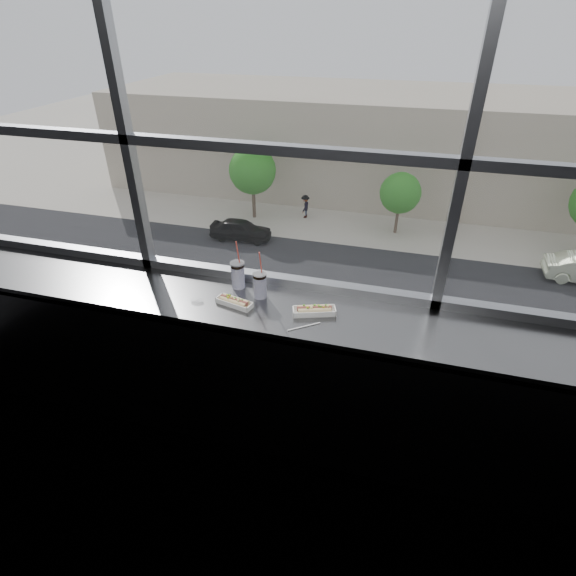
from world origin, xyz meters
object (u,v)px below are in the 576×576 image
(hotdog_tray_right, at_px, (314,310))
(car_near_d, at_px, (518,335))
(wrapper, at_px, (197,300))
(car_far_a, at_px, (241,226))
(soda_cup_left, at_px, (238,274))
(car_near_a, at_px, (148,277))
(hotdog_tray_left, at_px, (234,302))
(pedestrian_c, at_px, (449,219))
(tree_center, at_px, (400,193))
(pedestrian_a, at_px, (305,204))
(soda_cup_right, at_px, (260,284))
(loose_straw, at_px, (304,327))
(tree_left, at_px, (253,171))
(car_near_c, at_px, (367,312))

(hotdog_tray_right, bearing_deg, car_near_d, 50.27)
(wrapper, height_order, car_far_a, wrapper)
(soda_cup_left, distance_m, car_near_a, 22.98)
(hotdog_tray_left, height_order, wrapper, hotdog_tray_left)
(pedestrian_c, bearing_deg, tree_center, -76.97)
(pedestrian_a, bearing_deg, soda_cup_right, 12.58)
(hotdog_tray_left, height_order, pedestrian_a, hotdog_tray_left)
(loose_straw, bearing_deg, wrapper, 137.03)
(soda_cup_right, bearing_deg, hotdog_tray_left, -132.79)
(loose_straw, height_order, car_far_a, loose_straw)
(pedestrian_c, bearing_deg, wrapper, -8.44)
(hotdog_tray_right, bearing_deg, wrapper, 166.64)
(soda_cup_left, bearing_deg, loose_straw, -31.21)
(car_near_d, relative_size, tree_left, 1.04)
(loose_straw, height_order, tree_center, loose_straw)
(wrapper, height_order, car_near_a, wrapper)
(wrapper, height_order, car_near_c, wrapper)
(hotdog_tray_left, distance_m, soda_cup_right, 0.20)
(car_near_c, bearing_deg, tree_left, 39.09)
(hotdog_tray_left, relative_size, tree_center, 0.06)
(hotdog_tray_left, bearing_deg, loose_straw, 0.31)
(car_near_d, bearing_deg, car_near_c, 95.12)
(soda_cup_left, relative_size, loose_straw, 1.71)
(pedestrian_c, bearing_deg, pedestrian_a, -90.83)
(car_near_a, xyz_separation_m, tree_left, (2.00, 12.00, 2.52))
(loose_straw, height_order, tree_left, loose_straw)
(hotdog_tray_right, xyz_separation_m, pedestrian_c, (3.58, 29.11, -11.00))
(soda_cup_right, xyz_separation_m, car_near_a, (-12.28, 16.19, -11.04))
(tree_left, distance_m, tree_center, 10.70)
(car_near_d, distance_m, car_near_c, 6.90)
(tree_left, bearing_deg, car_far_a, -84.04)
(soda_cup_right, xyz_separation_m, loose_straw, (0.35, -0.24, -0.09))
(loose_straw, distance_m, car_near_c, 19.82)
(hotdog_tray_left, relative_size, hotdog_tray_right, 0.92)
(soda_cup_right, distance_m, pedestrian_c, 31.31)
(hotdog_tray_right, distance_m, loose_straw, 0.15)
(car_near_a, bearing_deg, tree_left, -3.67)
(hotdog_tray_left, xyz_separation_m, loose_straw, (0.48, -0.11, -0.02))
(hotdog_tray_right, height_order, loose_straw, hotdog_tray_right)
(hotdog_tray_right, distance_m, car_far_a, 28.60)
(soda_cup_left, xyz_separation_m, tree_center, (0.57, 28.11, -9.21))
(hotdog_tray_left, xyz_separation_m, pedestrian_a, (-6.38, 29.30, -11.02))
(car_near_a, relative_size, tree_left, 1.21)
(car_far_a, height_order, pedestrian_a, pedestrian_a)
(hotdog_tray_left, height_order, soda_cup_right, soda_cup_right)
(hotdog_tray_left, bearing_deg, hotdog_tray_right, 17.62)
(hotdog_tray_right, bearing_deg, pedestrian_a, 84.50)
(car_near_d, bearing_deg, soda_cup_left, 162.22)
(hotdog_tray_right, height_order, car_near_a, hotdog_tray_right)
(hotdog_tray_left, distance_m, car_near_c, 19.73)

